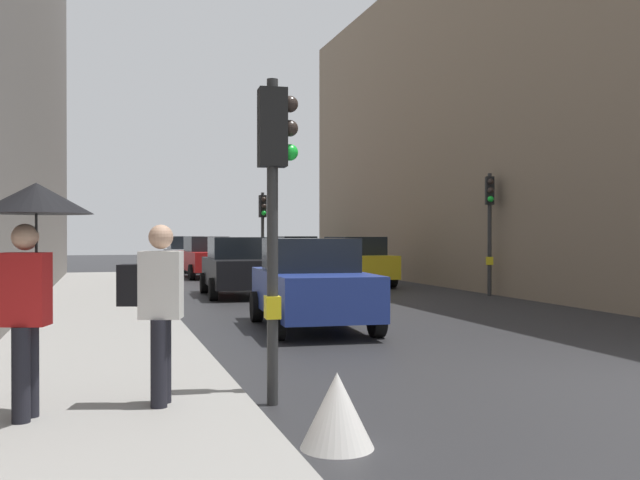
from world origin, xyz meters
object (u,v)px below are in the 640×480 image
object	(u,v)px
pedestrian_with_umbrella	(33,234)
pedestrian_with_black_backpack	(156,303)
car_green_estate	(294,255)
traffic_light_mid_street	(490,211)
car_yellow_taxi	(353,261)
warning_sign_triangle	(337,410)
car_dark_suv	(238,267)
traffic_light_far_median	(263,221)
traffic_light_near_left	(275,180)
car_red_sedan	(207,257)
car_blue_van	(311,284)
car_silver_hatchback	(186,254)

from	to	relation	value
pedestrian_with_umbrella	pedestrian_with_black_backpack	xyz separation A→B (m)	(1.10, 0.24, -0.68)
car_green_estate	pedestrian_with_black_backpack	world-z (taller)	pedestrian_with_black_backpack
traffic_light_mid_street	car_yellow_taxi	size ratio (longest dim) A/B	0.86
pedestrian_with_umbrella	warning_sign_triangle	world-z (taller)	pedestrian_with_umbrella
car_dark_suv	pedestrian_with_black_backpack	world-z (taller)	pedestrian_with_black_backpack
pedestrian_with_umbrella	warning_sign_triangle	distance (m)	3.14
car_green_estate	car_yellow_taxi	xyz separation A→B (m)	(-0.20, -9.00, 0.00)
traffic_light_mid_street	pedestrian_with_black_backpack	bearing A→B (deg)	-132.14
car_dark_suv	car_yellow_taxi	size ratio (longest dim) A/B	0.99
traffic_light_far_median	traffic_light_near_left	bearing A→B (deg)	-101.95
pedestrian_with_umbrella	pedestrian_with_black_backpack	world-z (taller)	pedestrian_with_umbrella
traffic_light_near_left	car_red_sedan	size ratio (longest dim) A/B	0.81
car_dark_suv	pedestrian_with_black_backpack	bearing A→B (deg)	-103.58
car_blue_van	traffic_light_mid_street	bearing A→B (deg)	37.51
car_green_estate	pedestrian_with_black_backpack	size ratio (longest dim) A/B	2.39
traffic_light_mid_street	car_blue_van	world-z (taller)	traffic_light_mid_street
traffic_light_mid_street	car_red_sedan	xyz separation A→B (m)	(-6.86, 11.53, -1.66)
car_blue_van	warning_sign_triangle	size ratio (longest dim) A/B	6.65
traffic_light_far_median	car_blue_van	bearing A→B (deg)	-98.20
pedestrian_with_umbrella	warning_sign_triangle	bearing A→B (deg)	-23.60
car_yellow_taxi	warning_sign_triangle	distance (m)	19.36
car_green_estate	traffic_light_mid_street	bearing A→B (deg)	-80.79
car_green_estate	warning_sign_triangle	world-z (taller)	car_green_estate
traffic_light_near_left	warning_sign_triangle	xyz separation A→B (m)	(0.16, -1.66, -2.09)
traffic_light_near_left	warning_sign_triangle	distance (m)	2.67
car_blue_van	car_green_estate	size ratio (longest dim) A/B	1.02
car_silver_hatchback	pedestrian_with_umbrella	distance (m)	29.02
traffic_light_mid_street	car_green_estate	distance (m)	14.45
car_dark_suv	warning_sign_triangle	size ratio (longest dim) A/B	6.57
traffic_light_far_median	pedestrian_with_umbrella	bearing A→B (deg)	-108.16
car_red_sedan	pedestrian_with_black_backpack	xyz separation A→B (m)	(-3.70, -23.20, 0.29)
car_red_sedan	car_silver_hatchback	distance (m)	5.23
car_red_sedan	warning_sign_triangle	bearing A→B (deg)	-95.30
traffic_light_far_median	car_yellow_taxi	xyz separation A→B (m)	(2.82, -2.27, -1.49)
pedestrian_with_umbrella	pedestrian_with_black_backpack	size ratio (longest dim) A/B	1.21
car_green_estate	pedestrian_with_umbrella	world-z (taller)	pedestrian_with_umbrella
traffic_light_far_median	pedestrian_with_umbrella	distance (m)	20.37
traffic_light_far_median	car_blue_van	xyz separation A→B (m)	(-1.87, -12.95, -1.49)
traffic_light_near_left	car_silver_hatchback	size ratio (longest dim) A/B	0.83
car_yellow_taxi	car_green_estate	bearing A→B (deg)	88.71
pedestrian_with_umbrella	warning_sign_triangle	size ratio (longest dim) A/B	3.29
traffic_light_far_median	pedestrian_with_black_backpack	world-z (taller)	traffic_light_far_median
car_red_sedan	warning_sign_triangle	world-z (taller)	car_red_sedan
traffic_light_near_left	car_green_estate	size ratio (longest dim) A/B	0.83
car_red_sedan	car_blue_van	bearing A→B (deg)	-91.09
traffic_light_near_left	car_dark_suv	distance (m)	13.80
traffic_light_mid_street	car_green_estate	bearing A→B (deg)	99.21
traffic_light_near_left	car_yellow_taxi	size ratio (longest dim) A/B	0.82
car_yellow_taxi	pedestrian_with_umbrella	size ratio (longest dim) A/B	2.01
car_silver_hatchback	warning_sign_triangle	xyz separation A→B (m)	(-1.95, -29.76, -0.55)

